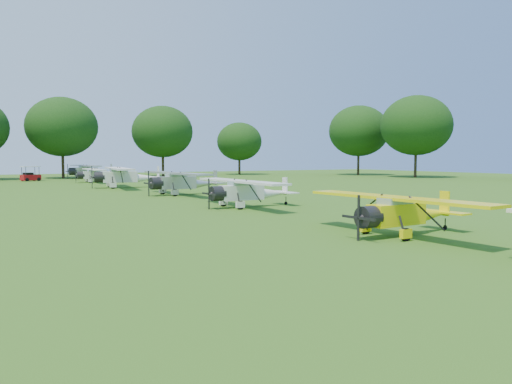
% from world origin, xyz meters
% --- Properties ---
extents(ground, '(160.00, 160.00, 0.00)m').
position_xyz_m(ground, '(0.00, 0.00, 0.00)').
color(ground, '#2D5214').
rests_on(ground, ground).
extents(tree_belt, '(137.36, 130.27, 14.52)m').
position_xyz_m(tree_belt, '(3.57, 0.16, 8.03)').
color(tree_belt, black).
rests_on(tree_belt, ground).
extents(aircraft_2, '(5.87, 9.36, 1.84)m').
position_xyz_m(aircraft_2, '(1.33, -12.22, 1.08)').
color(aircraft_2, yellow).
rests_on(aircraft_2, ground).
extents(aircraft_3, '(6.31, 10.02, 1.98)m').
position_xyz_m(aircraft_3, '(1.34, 1.72, 1.16)').
color(aircraft_3, white).
rests_on(aircraft_3, ground).
extents(aircraft_4, '(6.98, 11.13, 2.19)m').
position_xyz_m(aircraft_4, '(1.56, 14.23, 1.28)').
color(aircraft_4, '#B5B4B9').
rests_on(aircraft_4, ground).
extents(aircraft_5, '(7.67, 12.19, 2.39)m').
position_xyz_m(aircraft_5, '(-0.13, 27.07, 1.40)').
color(aircraft_5, white).
rests_on(aircraft_5, ground).
extents(aircraft_6, '(6.24, 9.92, 1.96)m').
position_xyz_m(aircraft_6, '(-0.16, 40.44, 1.15)').
color(aircraft_6, white).
rests_on(aircraft_6, ground).
extents(aircraft_7, '(7.33, 11.67, 2.29)m').
position_xyz_m(aircraft_7, '(1.38, 53.92, 1.34)').
color(aircraft_7, '#B5B4B9').
rests_on(aircraft_7, ground).
extents(golf_cart, '(2.75, 2.19, 2.06)m').
position_xyz_m(golf_cart, '(-7.67, 48.95, 0.69)').
color(golf_cart, '#A90C11').
rests_on(golf_cart, ground).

